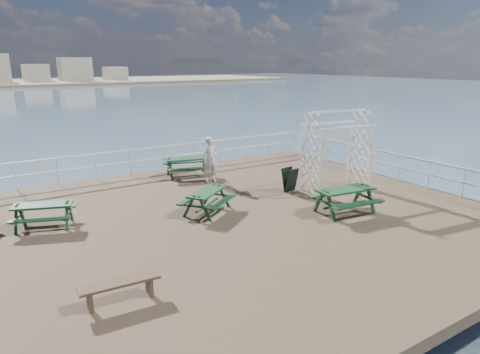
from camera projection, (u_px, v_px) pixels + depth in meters
name	position (u px, v px, depth m)	size (l,w,h in m)	color
ground	(207.00, 228.00, 12.95)	(18.00, 14.00, 0.30)	brown
sea_backdrop	(31.00, 79.00, 128.48)	(300.00, 300.00, 9.20)	#41576D
railing	(169.00, 177.00, 14.73)	(17.77, 13.76, 1.10)	white
picnic_table_b	(188.00, 163.00, 18.04)	(2.16, 1.89, 0.90)	#15391E
picnic_table_c	(207.00, 196.00, 13.74)	(2.13, 2.05, 0.81)	#15391E
picnic_table_d	(43.00, 210.00, 12.49)	(2.00, 1.82, 0.80)	#15391E
picnic_table_e	(345.00, 195.00, 13.64)	(2.07, 1.75, 0.92)	#15391E
flat_bench_far	(120.00, 286.00, 8.60)	(1.62, 0.48, 0.46)	brown
trellis_arbor	(337.00, 156.00, 15.83)	(2.57, 1.60, 3.01)	white
sandwich_board	(290.00, 180.00, 15.95)	(0.59, 0.47, 0.90)	black
person	(210.00, 159.00, 17.11)	(0.67, 0.44, 1.84)	silver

